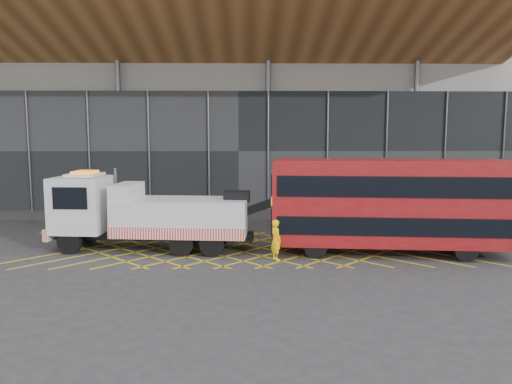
{
  "coord_description": "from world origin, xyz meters",
  "views": [
    {
      "loc": [
        2.56,
        -22.43,
        5.3
      ],
      "look_at": [
        3.0,
        1.5,
        2.4
      ],
      "focal_mm": 35.0,
      "sensor_mm": 36.0,
      "label": 1
    }
  ],
  "objects": [
    {
      "name": "ground_plane",
      "position": [
        0.0,
        0.0,
        0.0
      ],
      "size": [
        120.0,
        120.0,
        0.0
      ],
      "primitive_type": "plane",
      "color": "#2B2B2E"
    },
    {
      "name": "road_markings",
      "position": [
        2.4,
        0.0,
        0.01
      ],
      "size": [
        21.56,
        7.16,
        0.01
      ],
      "color": "gold",
      "rests_on": "ground_plane"
    },
    {
      "name": "construction_building",
      "position": [
        1.92,
        18.4,
        8.98
      ],
      "size": [
        55.0,
        23.97,
        18.0
      ],
      "color": "gray",
      "rests_on": "ground_plane"
    },
    {
      "name": "recovery_truck",
      "position": [
        -2.08,
        -0.27,
        1.67
      ],
      "size": [
        10.43,
        3.32,
        3.62
      ],
      "rotation": [
        0.0,
        0.0,
        -0.1
      ],
      "color": "black",
      "rests_on": "ground_plane"
    },
    {
      "name": "bus_towed",
      "position": [
        8.72,
        -1.31,
        2.28
      ],
      "size": [
        10.29,
        3.4,
        4.11
      ],
      "rotation": [
        0.0,
        0.0,
        -0.11
      ],
      "color": "maroon",
      "rests_on": "ground_plane"
    },
    {
      "name": "worker",
      "position": [
        3.76,
        -2.19,
        0.84
      ],
      "size": [
        0.62,
        0.73,
        1.69
      ],
      "primitive_type": "imported",
      "rotation": [
        0.0,
        0.0,
        1.99
      ],
      "color": "yellow",
      "rests_on": "ground_plane"
    }
  ]
}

